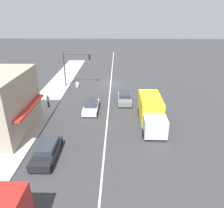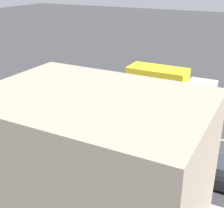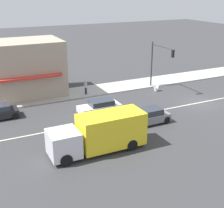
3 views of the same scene
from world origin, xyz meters
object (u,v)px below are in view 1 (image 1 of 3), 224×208
traffic_signal_main (73,64)px  sedan_dark (47,151)px  suv_grey (125,98)px  warning_aframe_sign (77,85)px  van_white (91,106)px  delivery_truck (151,111)px  pedestrian (48,101)px

traffic_signal_main → sedan_dark: 19.55m
traffic_signal_main → suv_grey: bearing=141.5°
warning_aframe_sign → van_white: size_ratio=0.19×
warning_aframe_sign → delivery_truck: (-10.55, 12.06, 1.04)m
traffic_signal_main → pedestrian: traffic_signal_main is taller
warning_aframe_sign → sedan_dark: 18.73m
warning_aframe_sign → suv_grey: size_ratio=0.20×
traffic_signal_main → suv_grey: (-8.32, 6.62, -3.23)m
van_white → pedestrian: bearing=-7.1°
pedestrian → van_white: pedestrian is taller
traffic_signal_main → van_white: 10.78m
van_white → delivery_truck: bearing=156.7°
warning_aframe_sign → van_white: van_white is taller
traffic_signal_main → pedestrian: (1.79, 8.77, -2.91)m
pedestrian → van_white: 5.77m
traffic_signal_main → van_white: (-3.92, 9.49, -3.28)m
delivery_truck → van_white: bearing=-23.3°
traffic_signal_main → delivery_truck: traffic_signal_main is taller
pedestrian → warning_aframe_sign: (-2.37, -8.25, -0.57)m
suv_grey → sedan_dark: 14.54m
pedestrian → warning_aframe_sign: pedestrian is taller
pedestrian → sedan_dark: size_ratio=0.38×
pedestrian → suv_grey: bearing=-168.0°
pedestrian → warning_aframe_sign: 8.60m
sedan_dark → pedestrian: bearing=-74.4°
delivery_truck → suv_grey: size_ratio=1.78×
van_white → traffic_signal_main: bearing=-67.5°
delivery_truck → suv_grey: delivery_truck is taller
warning_aframe_sign → van_white: bearing=110.5°
suv_grey → sedan_dark: suv_grey is taller
sedan_dark → delivery_truck: bearing=-146.3°
delivery_truck → sedan_dark: (10.00, 6.66, -0.82)m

